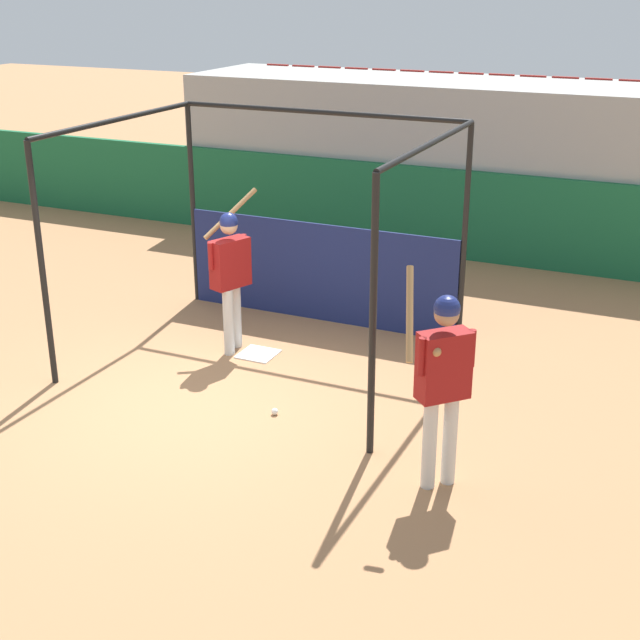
{
  "coord_description": "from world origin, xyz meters",
  "views": [
    {
      "loc": [
        4.84,
        -7.42,
        4.36
      ],
      "look_at": [
        1.28,
        0.44,
        1.01
      ],
      "focal_mm": 50.0,
      "sensor_mm": 36.0,
      "label": 1
    }
  ],
  "objects": [
    {
      "name": "batting_cage",
      "position": [
        0.19,
        2.34,
        1.16
      ],
      "size": [
        3.94,
        3.15,
        2.79
      ],
      "color": "black",
      "rests_on": "ground"
    },
    {
      "name": "bleacher_section",
      "position": [
        0.0,
        7.57,
        1.37
      ],
      "size": [
        8.15,
        2.4,
        2.74
      ],
      "color": "#9E9E99",
      "rests_on": "ground"
    },
    {
      "name": "player_waiting",
      "position": [
        2.9,
        -0.55,
        1.12
      ],
      "size": [
        0.61,
        0.75,
        2.08
      ],
      "rotation": [
        0.0,
        0.0,
        -2.33
      ],
      "color": "silver",
      "rests_on": "ground"
    },
    {
      "name": "ground_plane",
      "position": [
        0.0,
        0.0,
        0.0
      ],
      "size": [
        60.0,
        60.0,
        0.0
      ],
      "primitive_type": "plane",
      "color": "#A8754C"
    },
    {
      "name": "home_plate",
      "position": [
        0.0,
        1.42,
        0.01
      ],
      "size": [
        0.44,
        0.44,
        0.02
      ],
      "color": "white",
      "rests_on": "ground"
    },
    {
      "name": "baseball",
      "position": [
        0.92,
        0.07,
        0.04
      ],
      "size": [
        0.07,
        0.07,
        0.07
      ],
      "color": "white",
      "rests_on": "ground"
    },
    {
      "name": "player_batter",
      "position": [
        -0.35,
        1.43,
        1.06
      ],
      "size": [
        0.6,
        0.98,
        1.91
      ],
      "rotation": [
        0.0,
        0.0,
        1.21
      ],
      "color": "silver",
      "rests_on": "ground"
    },
    {
      "name": "outfield_wall",
      "position": [
        0.0,
        6.31,
        0.73
      ],
      "size": [
        24.0,
        0.12,
        1.46
      ],
      "color": "#196038",
      "rests_on": "ground"
    }
  ]
}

